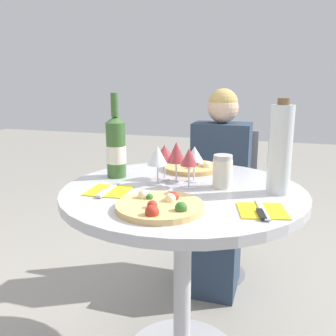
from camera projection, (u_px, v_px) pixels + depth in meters
dining_table at (183, 226)px, 1.49m from camera, size 0.94×0.94×0.78m
chair_behind_diner at (221, 206)px, 2.31m from camera, size 0.39×0.39×0.88m
seated_diner at (218, 200)px, 2.16m from camera, size 0.32×0.42×1.14m
pizza_large at (160, 206)px, 1.21m from camera, size 0.29×0.29×0.05m
pizza_small_far at (192, 167)px, 1.74m from camera, size 0.26×0.26×0.05m
wine_bottle at (116, 147)px, 1.59m from camera, size 0.08×0.08×0.36m
tall_carafe at (280, 149)px, 1.36m from camera, size 0.08×0.08×0.35m
sugar_shaker at (223, 172)px, 1.45m from camera, size 0.08×0.08×0.13m
wine_glass_back_left at (165, 153)px, 1.57m from camera, size 0.08×0.08×0.15m
wine_glass_back_right at (194, 155)px, 1.53m from camera, size 0.08×0.08×0.15m
wine_glass_front_right at (189, 158)px, 1.44m from camera, size 0.07×0.07×0.15m
wine_glass_front_left at (158, 156)px, 1.48m from camera, size 0.08×0.08×0.16m
wine_glass_center at (176, 153)px, 1.50m from camera, size 0.07×0.07×0.17m
place_setting_left at (108, 191)px, 1.41m from camera, size 0.16×0.19×0.01m
place_setting_right at (262, 211)px, 1.20m from camera, size 0.18×0.19×0.01m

